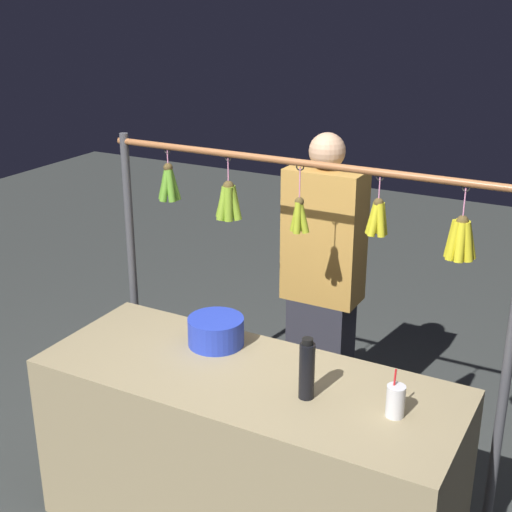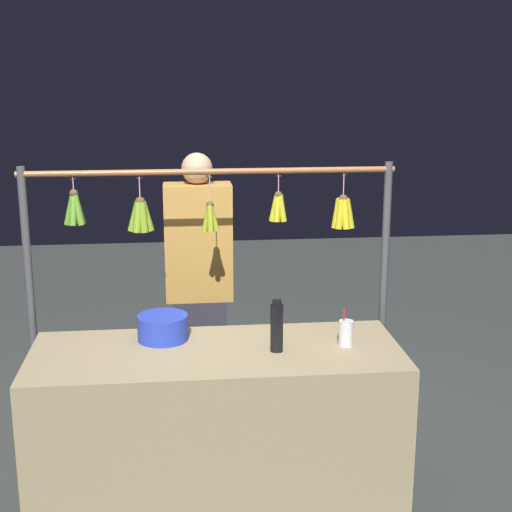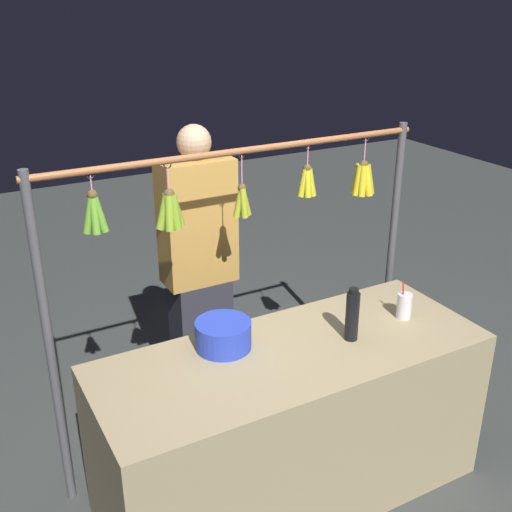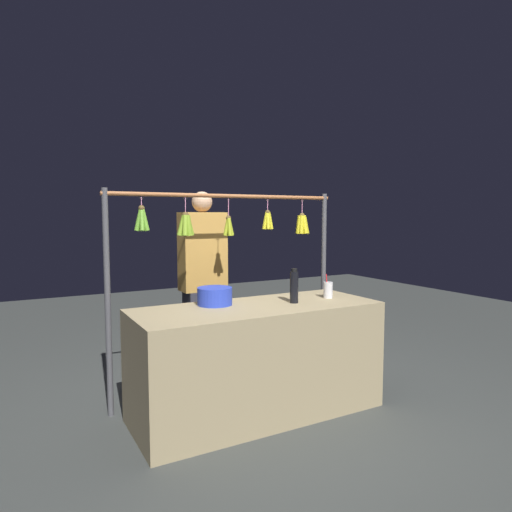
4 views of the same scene
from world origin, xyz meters
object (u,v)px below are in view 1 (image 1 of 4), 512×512
at_px(water_bottle, 307,370).
at_px(vendor_person, 322,292).
at_px(blue_bucket, 216,331).
at_px(drink_cup, 396,401).

distance_m(water_bottle, vendor_person, 1.04).
xyz_separation_m(water_bottle, blue_bucket, (0.56, -0.22, -0.06)).
bearing_deg(vendor_person, drink_cup, 127.51).
height_order(blue_bucket, vendor_person, vendor_person).
height_order(water_bottle, vendor_person, vendor_person).
xyz_separation_m(blue_bucket, vendor_person, (-0.21, -0.75, -0.05)).
xyz_separation_m(blue_bucket, drink_cup, (-0.92, 0.18, 0.00)).
relative_size(water_bottle, blue_bucket, 1.02).
bearing_deg(vendor_person, water_bottle, 109.97).
distance_m(blue_bucket, drink_cup, 0.94).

